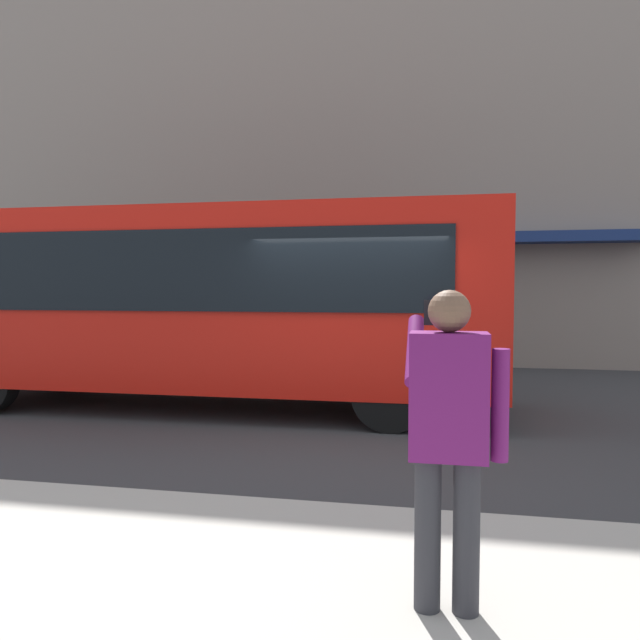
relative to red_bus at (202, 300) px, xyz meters
name	(u,v)px	position (x,y,z in m)	size (l,w,h in m)	color
ground_plane	(354,423)	(-2.49, 0.66, -1.68)	(60.00, 60.00, 0.00)	#38383A
building_facade_far	(393,120)	(-2.50, -6.13, 4.30)	(28.00, 1.55, 12.00)	gray
red_bus	(202,300)	(0.00, 0.00, 0.00)	(9.05, 2.54, 3.08)	red
pedestrian_photographer	(449,426)	(-3.67, 5.62, -0.54)	(0.53, 0.52, 1.70)	#2D2D33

